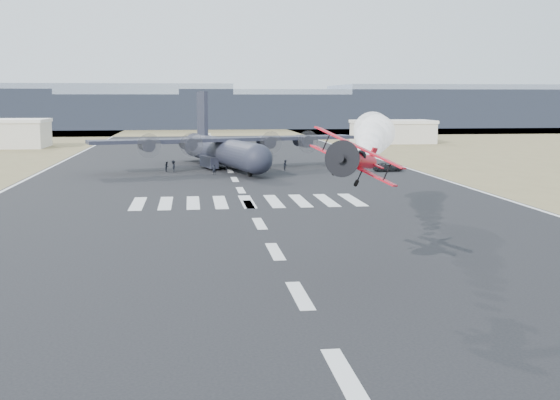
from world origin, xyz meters
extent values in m
plane|color=black|center=(0.00, 0.00, 0.00)|extent=(500.00, 500.00, 0.00)
cube|color=olive|center=(0.00, 230.00, 0.00)|extent=(500.00, 80.00, 0.00)
cube|color=slate|center=(-65.00, 260.00, 8.50)|extent=(150.00, 50.00, 17.00)
cube|color=slate|center=(0.00, 260.00, 6.50)|extent=(150.00, 50.00, 13.00)
cube|color=slate|center=(65.00, 260.00, 7.50)|extent=(150.00, 50.00, 15.00)
cube|color=slate|center=(130.00, 260.00, 8.50)|extent=(150.00, 50.00, 17.00)
cube|color=beige|center=(46.00, 150.00, 2.60)|extent=(20.00, 12.00, 5.20)
cube|color=silver|center=(46.00, 150.00, 5.50)|extent=(20.50, 12.50, 0.80)
cylinder|color=red|center=(4.23, 15.71, 7.55)|extent=(2.35, 5.08, 0.91)
sphere|color=black|center=(4.29, 15.90, 7.90)|extent=(0.70, 0.70, 0.70)
cylinder|color=black|center=(3.52, 13.40, 7.55)|extent=(1.14, 0.87, 1.01)
cylinder|color=black|center=(3.41, 13.06, 7.55)|extent=(2.12, 0.68, 2.21)
cube|color=red|center=(4.11, 15.33, 7.20)|extent=(5.64, 2.61, 2.48)
cube|color=red|center=(4.02, 15.04, 8.40)|extent=(5.81, 2.66, 2.56)
cube|color=red|center=(4.91, 17.92, 8.05)|extent=(0.36, 0.90, 1.01)
cube|color=red|center=(4.91, 17.92, 7.55)|extent=(2.13, 1.27, 0.08)
cylinder|color=black|center=(3.22, 15.18, 6.34)|extent=(0.25, 0.46, 0.44)
cylinder|color=black|center=(4.76, 14.70, 6.34)|extent=(0.25, 0.46, 0.44)
sphere|color=white|center=(4.97, 18.11, 7.55)|extent=(0.70, 0.70, 0.70)
sphere|color=white|center=(5.68, 20.42, 7.58)|extent=(1.00, 1.00, 1.00)
sphere|color=white|center=(6.39, 22.73, 7.61)|extent=(1.29, 1.29, 1.29)
sphere|color=white|center=(7.10, 25.04, 7.64)|extent=(1.58, 1.58, 1.58)
sphere|color=white|center=(7.81, 27.35, 7.67)|extent=(1.88, 1.88, 1.88)
sphere|color=white|center=(8.53, 29.66, 7.70)|extent=(2.17, 2.17, 2.17)
sphere|color=white|center=(9.24, 31.96, 7.73)|extent=(2.46, 2.46, 2.46)
sphere|color=white|center=(9.95, 34.27, 7.76)|extent=(2.75, 2.75, 2.75)
sphere|color=white|center=(10.66, 36.58, 7.79)|extent=(3.05, 3.05, 3.05)
sphere|color=white|center=(11.37, 38.89, 7.82)|extent=(3.34, 3.34, 3.34)
sphere|color=white|center=(12.08, 41.20, 7.85)|extent=(3.63, 3.63, 3.63)
sphere|color=white|center=(12.79, 43.51, 7.88)|extent=(3.93, 3.93, 3.93)
cylinder|color=black|center=(-0.61, 86.95, 2.85)|extent=(12.04, 30.75, 4.38)
sphere|color=black|center=(3.30, 72.14, 2.85)|extent=(4.38, 4.38, 4.38)
cone|color=black|center=(-4.51, 101.77, 2.85)|extent=(5.91, 7.47, 4.38)
cube|color=black|center=(-0.33, 85.90, 4.92)|extent=(43.50, 15.60, 0.55)
cylinder|color=black|center=(-12.89, 82.02, 4.38)|extent=(2.96, 4.52, 1.97)
cylinder|color=#3F3F44|center=(-12.33, 79.90, 4.38)|extent=(3.61, 1.00, 3.72)
cylinder|color=black|center=(-6.54, 83.69, 4.38)|extent=(2.96, 4.52, 1.97)
cylinder|color=#3F3F44|center=(-5.98, 81.58, 4.38)|extent=(3.61, 1.00, 3.72)
cylinder|color=black|center=(6.16, 87.04, 4.38)|extent=(2.96, 4.52, 1.97)
cylinder|color=#3F3F44|center=(6.72, 84.92, 4.38)|extent=(3.61, 1.00, 3.72)
cylinder|color=black|center=(12.51, 88.71, 4.38)|extent=(2.96, 4.52, 1.97)
cylinder|color=#3F3F44|center=(13.07, 86.60, 4.38)|extent=(3.61, 1.00, 3.72)
cube|color=black|center=(-3.95, 99.65, 8.32)|extent=(1.89, 4.93, 8.76)
cube|color=black|center=(-4.09, 100.18, 3.72)|extent=(15.65, 7.08, 0.38)
cube|color=black|center=(-3.21, 87.40, 1.20)|extent=(2.94, 6.68, 1.75)
cylinder|color=black|center=(-3.21, 87.40, 0.60)|extent=(0.84, 1.30, 1.20)
cube|color=black|center=(1.44, 88.63, 1.20)|extent=(2.94, 6.68, 1.75)
cylinder|color=black|center=(1.44, 88.63, 0.60)|extent=(0.84, 1.30, 1.20)
cylinder|color=black|center=(2.46, 75.31, 0.49)|extent=(0.67, 1.06, 0.98)
imported|color=black|center=(24.93, 80.42, 0.68)|extent=(5.10, 2.76, 1.36)
imported|color=black|center=(-2.68, 79.02, 0.79)|extent=(0.63, 0.54, 1.58)
imported|color=black|center=(-9.90, 84.23, 0.79)|extent=(0.54, 0.80, 1.58)
imported|color=black|center=(-8.88, 83.27, 0.91)|extent=(0.62, 1.21, 1.83)
imported|color=black|center=(-0.47, 83.16, 0.90)|extent=(0.85, 1.17, 1.80)
imported|color=black|center=(3.03, 78.41, 0.92)|extent=(1.05, 0.95, 1.84)
imported|color=black|center=(4.65, 81.02, 0.80)|extent=(1.55, 0.88, 1.59)
imported|color=black|center=(4.80, 81.36, 0.92)|extent=(0.86, 0.82, 1.83)
imported|color=black|center=(8.94, 83.81, 0.83)|extent=(0.69, 0.91, 1.67)
camera|label=1|loc=(-6.20, -27.29, 11.39)|focal=45.00mm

